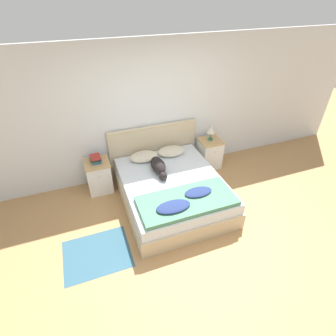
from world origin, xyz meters
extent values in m
plane|color=tan|center=(0.00, 0.00, 0.00)|extent=(16.00, 16.00, 0.00)
cube|color=silver|center=(0.00, 2.13, 1.27)|extent=(9.00, 0.06, 2.55)
cube|color=#C6B28E|center=(0.05, 1.03, 0.15)|extent=(1.68, 2.01, 0.30)
cube|color=silver|center=(0.05, 1.03, 0.40)|extent=(1.62, 1.95, 0.20)
cube|color=#C6B28E|center=(0.05, 2.06, 0.50)|extent=(1.76, 0.04, 1.00)
cylinder|color=#C6B28E|center=(0.05, 2.06, 1.00)|extent=(1.76, 0.06, 0.06)
cube|color=white|center=(-1.10, 1.82, 0.29)|extent=(0.42, 0.41, 0.59)
cube|color=tan|center=(-1.10, 1.82, 0.60)|extent=(0.45, 0.44, 0.03)
sphere|color=tan|center=(-1.10, 1.61, 0.46)|extent=(0.02, 0.02, 0.02)
cube|color=white|center=(1.19, 1.82, 0.29)|extent=(0.42, 0.41, 0.59)
cube|color=tan|center=(1.19, 1.82, 0.60)|extent=(0.45, 0.44, 0.03)
sphere|color=tan|center=(1.19, 1.61, 0.46)|extent=(0.02, 0.02, 0.02)
ellipsoid|color=beige|center=(-0.23, 1.80, 0.56)|extent=(0.53, 0.38, 0.12)
ellipsoid|color=beige|center=(0.32, 1.80, 0.56)|extent=(0.53, 0.38, 0.12)
cube|color=#4C8466|center=(0.05, 0.42, 0.53)|extent=(1.47, 0.68, 0.07)
ellipsoid|color=navy|center=(-0.21, 0.32, 0.59)|extent=(0.52, 0.27, 0.06)
ellipsoid|color=navy|center=(0.27, 0.48, 0.59)|extent=(0.44, 0.24, 0.05)
ellipsoid|color=black|center=(-0.10, 1.35, 0.62)|extent=(0.23, 0.46, 0.24)
sphere|color=black|center=(-0.10, 1.08, 0.57)|extent=(0.15, 0.15, 0.15)
ellipsoid|color=black|center=(-0.10, 1.02, 0.56)|extent=(0.07, 0.08, 0.06)
cone|color=black|center=(-0.14, 1.09, 0.62)|extent=(0.05, 0.05, 0.05)
cone|color=black|center=(-0.06, 1.09, 0.62)|extent=(0.05, 0.05, 0.05)
ellipsoid|color=black|center=(-0.06, 1.54, 0.55)|extent=(0.14, 0.21, 0.09)
cube|color=#285689|center=(-1.09, 1.84, 0.63)|extent=(0.16, 0.21, 0.03)
cube|color=#337547|center=(-1.10, 1.83, 0.66)|extent=(0.18, 0.20, 0.02)
cube|color=#232328|center=(-1.09, 1.83, 0.69)|extent=(0.17, 0.21, 0.03)
cube|color=#AD2D28|center=(-1.09, 1.84, 0.72)|extent=(0.18, 0.23, 0.02)
cylinder|color=#336B4C|center=(1.19, 1.85, 0.63)|extent=(0.11, 0.11, 0.02)
cylinder|color=#336B4C|center=(1.19, 1.85, 0.71)|extent=(0.02, 0.02, 0.14)
cone|color=beige|center=(1.19, 1.85, 0.85)|extent=(0.17, 0.17, 0.14)
cube|color=#335B70|center=(-1.38, 0.36, 0.00)|extent=(0.95, 0.79, 0.00)
camera|label=1|loc=(-1.24, -2.24, 3.23)|focal=28.00mm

